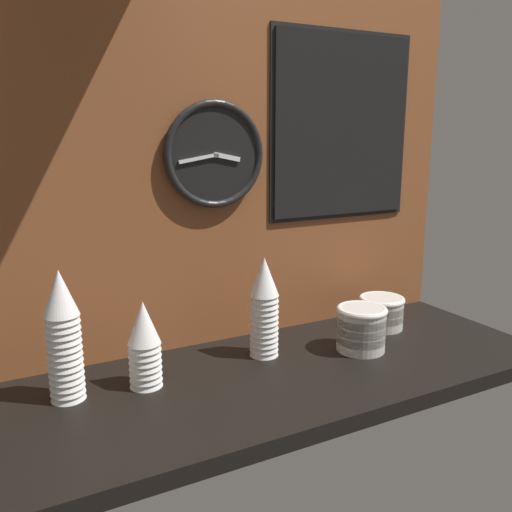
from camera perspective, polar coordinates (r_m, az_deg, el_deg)
ground_plane at (r=1.40m, az=0.00°, el=-13.04°), size 1.60×0.56×0.04m
wall_tiled_back at (r=1.50m, az=-4.84°, el=10.31°), size 1.60×0.03×1.05m
cup_stack_center_right at (r=1.45m, az=0.87°, el=-5.40°), size 0.08×0.08×0.27m
cup_stack_center_left at (r=1.31m, az=-11.66°, el=-9.09°), size 0.08×0.08×0.21m
cup_stack_left at (r=1.28m, az=-19.61°, el=-7.94°), size 0.08×0.08×0.30m
bowl_stack_far_right at (r=1.72m, az=13.05°, el=-5.66°), size 0.14×0.14×0.10m
bowl_stack_right at (r=1.53m, az=11.09°, el=-7.40°), size 0.14×0.14×0.12m
wall_clock at (r=1.47m, az=-4.30°, el=10.60°), size 0.29×0.03×0.29m
menu_board at (r=1.69m, az=9.07°, el=13.31°), size 0.50×0.01×0.55m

